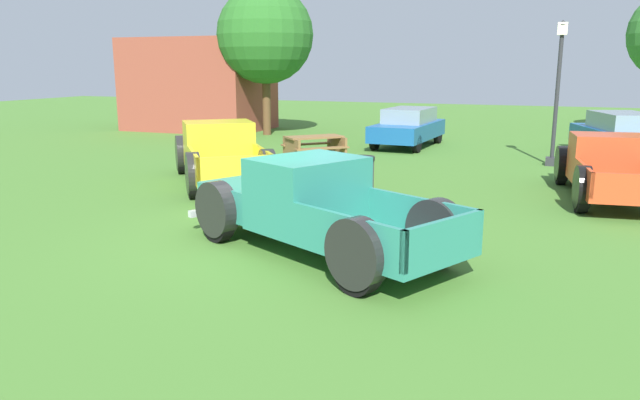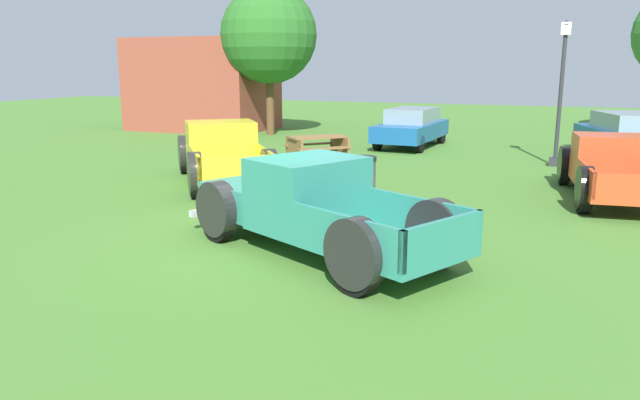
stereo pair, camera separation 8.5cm
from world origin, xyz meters
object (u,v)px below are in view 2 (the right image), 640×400
Objects in this scene: pickup_truck_behind_right at (221,152)px; sedan_distant_b at (412,127)px; pickup_truck_foreground at (305,206)px; pickup_truck_behind_left at (609,167)px; sedan_distant_a at (625,134)px; picnic_table at (317,145)px; trash_can at (364,176)px; oak_tree_west at (269,35)px; lamp_post_near at (561,91)px.

pickup_truck_behind_right is 1.17× the size of sedan_distant_b.
pickup_truck_foreground is 13.65m from sedan_distant_b.
pickup_truck_behind_left is 9.57m from sedan_distant_b.
sedan_distant_a reaches higher than picnic_table.
sedan_distant_a is at bearing 55.60° from trash_can.
sedan_distant_b is at bearing 70.09° from pickup_truck_behind_right.
pickup_truck_behind_right reaches higher than picnic_table.
sedan_distant_b is at bearing 131.27° from pickup_truck_behind_left.
sedan_distant_a is 1.08× the size of sedan_distant_b.
pickup_truck_behind_left reaches higher than trash_can.
sedan_distant_b is 0.70× the size of oak_tree_west.
picnic_table is (-7.23, -1.52, -1.77)m from lamp_post_near.
oak_tree_west is at bearing 117.74° from pickup_truck_foreground.
pickup_truck_foreground is 0.84× the size of oak_tree_west.
oak_tree_west is at bearing 127.17° from picnic_table.
pickup_truck_foreground reaches higher than sedan_distant_a.
pickup_truck_behind_left is 5.72m from trash_can.
pickup_truck_foreground is 1.24× the size of lamp_post_near.
pickup_truck_foreground is at bearing -109.57° from lamp_post_near.
pickup_truck_behind_right is 10.23m from lamp_post_near.
pickup_truck_behind_left is at bearing -48.73° from sedan_distant_b.
pickup_truck_behind_left is 5.20× the size of trash_can.
sedan_distant_a reaches higher than trash_can.
pickup_truck_behind_right is 11.59m from oak_tree_west.
sedan_distant_b is (-6.31, 7.19, 0.06)m from pickup_truck_behind_left.
pickup_truck_foreground is 1.20× the size of sedan_distant_b.
pickup_truck_behind_right reaches higher than trash_can.
oak_tree_west is (-8.07, 15.34, 3.53)m from pickup_truck_foreground.
picnic_table is at bearing -115.52° from sedan_distant_b.
sedan_distant_b is at bearing 64.48° from picnic_table.
pickup_truck_foreground is 17.69m from oak_tree_west.
trash_can is (-5.33, -2.06, -0.22)m from pickup_truck_behind_left.
trash_can is (-0.33, 4.33, -0.26)m from pickup_truck_foreground.
pickup_truck_behind_right is at bearing -144.88° from lamp_post_near.
picnic_table is at bearing 161.55° from pickup_truck_behind_left.
picnic_table is (-3.41, 9.20, -0.25)m from pickup_truck_foreground.
pickup_truck_behind_left is 8.87m from picnic_table.
sedan_distant_b is 1.03× the size of lamp_post_near.
lamp_post_near is at bearing -21.22° from oak_tree_west.
pickup_truck_behind_left is 1.03× the size of sedan_distant_a.
sedan_distant_a is at bearing -1.08° from sedan_distant_b.
lamp_post_near reaches higher than pickup_truck_behind_right.
sedan_distant_b is at bearing 178.92° from sedan_distant_a.
oak_tree_west is (-6.75, 1.75, 3.51)m from sedan_distant_b.
pickup_truck_behind_right is at bearing 172.18° from trash_can.
pickup_truck_behind_right is 4.18m from trash_can.
pickup_truck_foreground reaches higher than trash_can.
sedan_distant_b is 7.81m from oak_tree_west.
lamp_post_near is at bearing 11.90° from picnic_table.
lamp_post_near is 7.59m from picnic_table.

